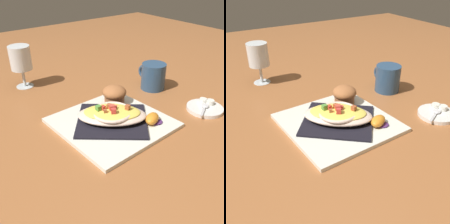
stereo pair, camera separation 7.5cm
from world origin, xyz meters
The scene contains 12 objects.
ground_plane centered at (0.00, 0.00, 0.00)m, with size 2.60×2.60×0.00m, color #A16135.
square_plate centered at (0.00, 0.00, 0.01)m, with size 0.29×0.29×0.01m, color white.
folded_napkin centered at (0.00, 0.00, 0.01)m, with size 0.20×0.19×0.01m, color black.
gratin_dish centered at (0.00, 0.00, 0.03)m, with size 0.21×0.22×0.05m.
muffin centered at (0.09, -0.08, 0.04)m, with size 0.08×0.08×0.06m.
orange_garnish centered at (-0.08, -0.09, 0.02)m, with size 0.06×0.07×0.03m.
coffee_mug centered at (0.10, -0.27, 0.04)m, with size 0.12×0.09×0.09m.
stemmed_glass centered at (0.41, 0.10, 0.10)m, with size 0.08×0.08×0.15m.
creamer_saucer centered at (-0.11, -0.28, 0.01)m, with size 0.11×0.11×0.01m, color silver.
spoon centered at (-0.12, -0.28, 0.02)m, with size 0.05×0.08×0.01m.
creamer_cup_0 centered at (-0.11, -0.31, 0.02)m, with size 0.02×0.02×0.02m, color white.
creamer_cup_1 centered at (-0.09, -0.30, 0.02)m, with size 0.02×0.02×0.02m, color white.
Camera 2 is at (-0.56, 0.34, 0.42)m, focal length 42.78 mm.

